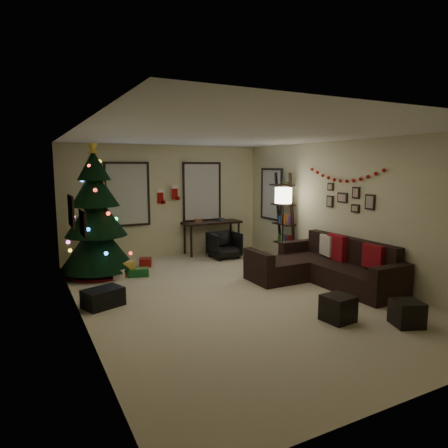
# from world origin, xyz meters

# --- Properties ---
(floor) EXTENTS (7.00, 7.00, 0.00)m
(floor) POSITION_xyz_m (0.00, 0.00, 0.00)
(floor) COLOR beige
(floor) RESTS_ON ground
(ceiling) EXTENTS (7.00, 7.00, 0.00)m
(ceiling) POSITION_xyz_m (0.00, 0.00, 2.70)
(ceiling) COLOR white
(ceiling) RESTS_ON floor
(wall_back) EXTENTS (5.00, 0.00, 5.00)m
(wall_back) POSITION_xyz_m (0.00, 3.50, 1.35)
(wall_back) COLOR beige
(wall_back) RESTS_ON floor
(wall_front) EXTENTS (5.00, 0.00, 5.00)m
(wall_front) POSITION_xyz_m (0.00, -3.50, 1.35)
(wall_front) COLOR beige
(wall_front) RESTS_ON floor
(wall_left) EXTENTS (0.00, 7.00, 7.00)m
(wall_left) POSITION_xyz_m (-2.50, 0.00, 1.35)
(wall_left) COLOR beige
(wall_left) RESTS_ON floor
(wall_right) EXTENTS (0.00, 7.00, 7.00)m
(wall_right) POSITION_xyz_m (2.50, 0.00, 1.35)
(wall_right) COLOR beige
(wall_right) RESTS_ON floor
(window_back_left) EXTENTS (1.05, 0.06, 1.50)m
(window_back_left) POSITION_xyz_m (-0.95, 3.47, 1.55)
(window_back_left) COLOR #728CB2
(window_back_left) RESTS_ON wall_back
(window_back_right) EXTENTS (1.05, 0.06, 1.50)m
(window_back_right) POSITION_xyz_m (0.95, 3.47, 1.55)
(window_back_right) COLOR #728CB2
(window_back_right) RESTS_ON wall_back
(window_right_wall) EXTENTS (0.06, 0.90, 1.30)m
(window_right_wall) POSITION_xyz_m (2.47, 2.55, 1.50)
(window_right_wall) COLOR #728CB2
(window_right_wall) RESTS_ON wall_right
(christmas_tree) EXTENTS (1.47, 1.47, 2.74)m
(christmas_tree) POSITION_xyz_m (-1.86, 2.41, 1.13)
(christmas_tree) COLOR black
(christmas_tree) RESTS_ON floor
(presents) EXTENTS (1.50, 1.01, 0.30)m
(presents) POSITION_xyz_m (-1.49, 2.21, 0.12)
(presents) COLOR maroon
(presents) RESTS_ON floor
(sofa) EXTENTS (1.81, 2.63, 0.85)m
(sofa) POSITION_xyz_m (1.85, -0.14, 0.28)
(sofa) COLOR black
(sofa) RESTS_ON floor
(pillow_red_a) EXTENTS (0.12, 0.42, 0.42)m
(pillow_red_a) POSITION_xyz_m (2.21, -0.98, 0.64)
(pillow_red_a) COLOR maroon
(pillow_red_a) RESTS_ON sofa
(pillow_red_b) EXTENTS (0.20, 0.51, 0.49)m
(pillow_red_b) POSITION_xyz_m (2.21, -0.09, 0.64)
(pillow_red_b) COLOR maroon
(pillow_red_b) RESTS_ON sofa
(pillow_cream) EXTENTS (0.20, 0.42, 0.40)m
(pillow_cream) POSITION_xyz_m (2.21, 0.19, 0.63)
(pillow_cream) COLOR beige
(pillow_cream) RESTS_ON sofa
(ottoman_near) EXTENTS (0.43, 0.43, 0.37)m
(ottoman_near) POSITION_xyz_m (0.74, -1.71, 0.19)
(ottoman_near) COLOR black
(ottoman_near) RESTS_ON floor
(ottoman_far) EXTENTS (0.49, 0.49, 0.35)m
(ottoman_far) POSITION_xyz_m (1.47, -2.27, 0.18)
(ottoman_far) COLOR black
(ottoman_far) RESTS_ON floor
(desk) EXTENTS (1.50, 0.54, 0.81)m
(desk) POSITION_xyz_m (1.11, 3.22, 0.71)
(desk) COLOR black
(desk) RESTS_ON floor
(desk_chair) EXTENTS (0.62, 0.59, 0.64)m
(desk_chair) POSITION_xyz_m (1.13, 2.57, 0.32)
(desk_chair) COLOR black
(desk_chair) RESTS_ON floor
(bookshelf) EXTENTS (0.30, 0.60, 2.05)m
(bookshelf) POSITION_xyz_m (2.30, 1.76, 0.99)
(bookshelf) COLOR black
(bookshelf) RESTS_ON floor
(potted_plant) EXTENTS (0.54, 0.52, 0.45)m
(potted_plant) POSITION_xyz_m (2.30, 1.74, 1.79)
(potted_plant) COLOR #4C4C4C
(potted_plant) RESTS_ON bookshelf
(floor_lamp) EXTENTS (0.37, 0.37, 1.74)m
(floor_lamp) POSITION_xyz_m (1.95, 1.34, 1.45)
(floor_lamp) COLOR black
(floor_lamp) RESTS_ON floor
(art_map) EXTENTS (0.04, 0.60, 0.50)m
(art_map) POSITION_xyz_m (-2.48, 0.92, 1.49)
(art_map) COLOR black
(art_map) RESTS_ON wall_left
(art_abstract) EXTENTS (0.04, 0.45, 0.35)m
(art_abstract) POSITION_xyz_m (-2.48, -0.32, 1.46)
(art_abstract) COLOR black
(art_abstract) RESTS_ON wall_left
(gallery) EXTENTS (0.03, 1.25, 0.54)m
(gallery) POSITION_xyz_m (2.48, -0.07, 1.57)
(gallery) COLOR black
(gallery) RESTS_ON wall_right
(garland) EXTENTS (0.08, 1.90, 0.30)m
(garland) POSITION_xyz_m (2.45, 0.06, 2.03)
(garland) COLOR #A5140C
(garland) RESTS_ON wall_right
(stocking_left) EXTENTS (0.20, 0.05, 0.36)m
(stocking_left) POSITION_xyz_m (-0.14, 3.48, 1.48)
(stocking_left) COLOR #990F0C
(stocking_left) RESTS_ON wall_back
(stocking_right) EXTENTS (0.20, 0.05, 0.36)m
(stocking_right) POSITION_xyz_m (0.19, 3.37, 1.57)
(stocking_right) COLOR #990F0C
(stocking_right) RESTS_ON wall_back
(storage_bin) EXTENTS (0.68, 0.57, 0.29)m
(storage_bin) POSITION_xyz_m (-2.13, 0.44, 0.15)
(storage_bin) COLOR black
(storage_bin) RESTS_ON floor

